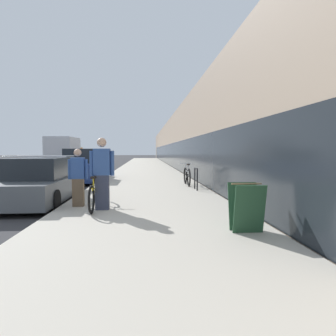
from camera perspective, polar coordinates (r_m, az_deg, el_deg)
name	(u,v)px	position (r m, az deg, el deg)	size (l,w,h in m)	color
sidewalk_slab	(146,168)	(26.74, -4.20, -0.07)	(4.76, 70.00, 0.16)	#BCB5A5
storefront_facade	(209,144)	(35.51, 7.82, 4.59)	(10.01, 70.00, 4.93)	gray
tandem_bicycle	(97,193)	(8.11, -13.35, -4.71)	(0.52, 2.39, 0.86)	black
person_rider	(102,174)	(7.74, -12.45, -1.04)	(0.62, 0.24, 1.81)	#33384C
person_bystander	(78,178)	(8.35, -16.76, -1.74)	(0.52, 0.20, 1.54)	brown
bike_rack_hoop	(196,176)	(11.45, 5.36, -1.60)	(0.05, 0.60, 0.84)	black
cruiser_bike_nearest	(187,176)	(12.99, 3.64, -1.53)	(0.52, 1.81, 0.94)	black
sandwich_board_sign	(246,207)	(5.73, 14.68, -7.22)	(0.56, 0.56, 0.90)	#23472D
parked_sedan_curbside	(41,183)	(10.15, -23.03, -2.60)	(1.83, 4.53, 1.49)	#4C5156
vintage_roadster_curbside	(83,167)	(16.44, -15.93, 0.16)	(1.80, 4.74, 1.75)	navy
moving_truck	(65,152)	(32.30, -19.10, 2.87)	(2.52, 6.27, 2.99)	orange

